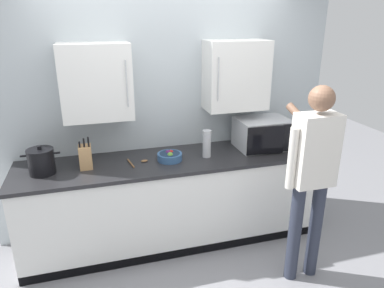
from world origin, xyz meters
The scene contains 9 objects.
back_wall_tiled centered at (0.00, 1.16, 1.38)m, with size 3.53×0.44×2.61m.
counter_unit centered at (0.00, 0.81, 0.45)m, with size 3.01×0.72×0.90m.
microwave_oven centered at (0.92, 0.85, 1.05)m, with size 0.53×0.44×0.31m.
knife_block centered at (-0.84, 0.82, 1.00)m, with size 0.11×0.15×0.30m.
wooden_spoon centered at (-0.37, 0.80, 0.91)m, with size 0.19×0.21×0.02m.
fruit_bowl centered at (-0.07, 0.78, 0.94)m, with size 0.24×0.24×0.10m.
stock_pot centered at (-1.20, 0.79, 1.01)m, with size 0.32×0.23×0.26m.
thermos_flask centered at (0.30, 0.77, 1.03)m, with size 0.09×0.09×0.27m.
person_figure centered at (0.93, -0.05, 1.03)m, with size 0.44×0.64×1.72m.
Camera 1 is at (-0.73, -2.30, 2.20)m, focal length 33.14 mm.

